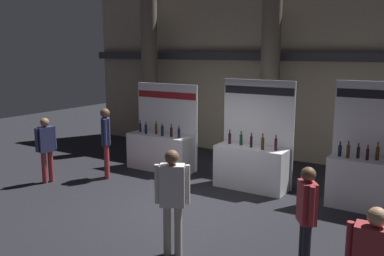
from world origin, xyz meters
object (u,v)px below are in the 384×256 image
(exhibitor_booth_0, at_px, (161,148))
(visitor_3, at_px, (172,193))
(exhibitor_booth_1, at_px, (252,163))
(visitor_2, at_px, (106,137))
(visitor_0, at_px, (306,212))
(visitor_6, at_px, (46,145))
(exhibitor_booth_2, at_px, (371,179))

(exhibitor_booth_0, relative_size, visitor_3, 1.36)
(exhibitor_booth_1, relative_size, visitor_2, 1.42)
(visitor_2, bearing_deg, visitor_0, 31.14)
(visitor_0, height_order, visitor_2, visitor_2)
(exhibitor_booth_1, bearing_deg, visitor_6, -152.90)
(exhibitor_booth_1, bearing_deg, visitor_2, -160.55)
(exhibitor_booth_1, height_order, visitor_2, exhibitor_booth_1)
(exhibitor_booth_1, height_order, visitor_6, exhibitor_booth_1)
(exhibitor_booth_2, relative_size, visitor_0, 1.63)
(visitor_2, bearing_deg, exhibitor_booth_2, 61.34)
(exhibitor_booth_1, xyz_separation_m, visitor_3, (0.31, -3.69, 0.40))
(exhibitor_booth_0, bearing_deg, visitor_2, -117.40)
(exhibitor_booth_2, relative_size, visitor_3, 1.51)
(exhibitor_booth_1, xyz_separation_m, visitor_2, (-3.45, -1.22, 0.43))
(exhibitor_booth_2, xyz_separation_m, visitor_6, (-7.02, -2.32, 0.30))
(visitor_2, relative_size, visitor_3, 1.05)
(exhibitor_booth_1, relative_size, visitor_3, 1.48)
(exhibitor_booth_0, relative_size, visitor_2, 1.30)
(exhibitor_booth_0, height_order, visitor_6, exhibitor_booth_0)
(exhibitor_booth_2, height_order, visitor_0, exhibitor_booth_2)
(visitor_0, xyz_separation_m, visitor_3, (-1.92, -0.60, 0.10))
(exhibitor_booth_2, bearing_deg, visitor_3, -121.38)
(exhibitor_booth_0, relative_size, visitor_0, 1.46)
(visitor_6, bearing_deg, visitor_3, 88.50)
(visitor_0, relative_size, visitor_3, 0.93)
(visitor_3, height_order, visitor_6, visitor_3)
(visitor_0, distance_m, visitor_2, 5.98)
(visitor_2, bearing_deg, exhibitor_booth_1, 68.88)
(exhibitor_booth_1, relative_size, visitor_0, 1.59)
(visitor_2, distance_m, visitor_3, 4.50)
(exhibitor_booth_0, bearing_deg, visitor_3, -51.50)
(visitor_0, xyz_separation_m, visitor_2, (-5.68, 1.88, 0.13))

